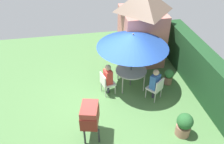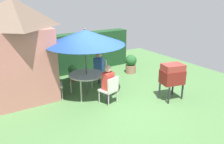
{
  "view_description": "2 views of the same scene",
  "coord_description": "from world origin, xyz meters",
  "views": [
    {
      "loc": [
        6.4,
        -1.01,
        5.79
      ],
      "look_at": [
        -0.06,
        0.15,
        1.08
      ],
      "focal_mm": 36.79,
      "sensor_mm": 36.0,
      "label": 1
    },
    {
      "loc": [
        -3.75,
        -5.64,
        3.36
      ],
      "look_at": [
        0.11,
        0.36,
        0.88
      ],
      "focal_mm": 37.07,
      "sensor_mm": 36.0,
      "label": 2
    }
  ],
  "objects": [
    {
      "name": "patio_table",
      "position": [
        -0.52,
        0.97,
        0.69
      ],
      "size": [
        1.19,
        1.19,
        0.75
      ],
      "color": "#B2ADA3",
      "rests_on": "ground"
    },
    {
      "name": "potted_plant_by_shed",
      "position": [
        -0.38,
        2.5,
        0.34
      ],
      "size": [
        0.35,
        0.35,
        0.64
      ],
      "color": "#936651",
      "rests_on": "ground"
    },
    {
      "name": "garden_shed",
      "position": [
        -2.42,
        1.88,
        1.66
      ],
      "size": [
        2.09,
        1.86,
        3.25
      ],
      "color": "#B26B60",
      "rests_on": "ground"
    },
    {
      "name": "potted_plant_by_grill",
      "position": [
        2.13,
        1.99,
        0.42
      ],
      "size": [
        0.5,
        0.5,
        0.81
      ],
      "color": "#936651",
      "rests_on": "ground"
    },
    {
      "name": "ground_plane",
      "position": [
        0.0,
        0.0,
        0.0
      ],
      "size": [
        11.0,
        11.0,
        0.0
      ],
      "primitive_type": "plane",
      "color": "#47703D"
    },
    {
      "name": "patio_umbrella",
      "position": [
        -0.52,
        0.97,
        2.0
      ],
      "size": [
        2.57,
        2.57,
        2.29
      ],
      "color": "#4C4C51",
      "rests_on": "ground"
    },
    {
      "name": "chair_near_shed",
      "position": [
        -0.22,
        -0.05,
        0.52
      ],
      "size": [
        0.57,
        0.57,
        0.9
      ],
      "color": "silver",
      "rests_on": "ground"
    },
    {
      "name": "chair_far_side",
      "position": [
        0.4,
        1.69,
        0.52
      ],
      "size": [
        0.65,
        0.65,
        0.9
      ],
      "color": "silver",
      "rests_on": "ground"
    },
    {
      "name": "chair_toward_hedge",
      "position": [
        -1.59,
        1.34,
        0.52
      ],
      "size": [
        0.59,
        0.59,
        0.9
      ],
      "color": "silver",
      "rests_on": "ground"
    },
    {
      "name": "hedge_backdrop",
      "position": [
        0.0,
        3.5,
        0.84
      ],
      "size": [
        5.51,
        0.58,
        1.67
      ],
      "color": "#193D1E",
      "rests_on": "ground"
    },
    {
      "name": "bbq_grill",
      "position": [
        1.65,
        -0.82,
        0.85
      ],
      "size": [
        0.8,
        0.65,
        1.2
      ],
      "color": "maroon",
      "rests_on": "ground"
    },
    {
      "name": "person_in_blue",
      "position": [
        0.34,
        1.63,
        0.78
      ],
      "size": [
        0.4,
        0.42,
        1.26
      ],
      "color": "#3866B2",
      "rests_on": "ground"
    },
    {
      "name": "person_in_red",
      "position": [
        -0.25,
        0.03,
        0.78
      ],
      "size": [
        0.39,
        0.32,
        1.26
      ],
      "color": "#CC3D33",
      "rests_on": "ground"
    }
  ]
}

